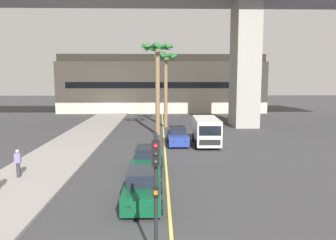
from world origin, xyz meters
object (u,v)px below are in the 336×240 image
object	(u,v)px
pedestrian_mid_block	(18,163)
car_queue_third	(143,188)
car_queue_front	(148,160)
palm_tree_mid_median	(166,71)
delivery_van	(206,130)
traffic_light_median_near	(156,181)
palm_tree_near_median	(157,64)
car_queue_second	(177,136)

from	to	relation	value
pedestrian_mid_block	car_queue_third	bearing A→B (deg)	-27.54
car_queue_front	car_queue_third	xyz separation A→B (m)	(-0.03, -5.35, 0.00)
car_queue_third	palm_tree_mid_median	xyz separation A→B (m)	(1.51, 24.34, 5.96)
car_queue_third	palm_tree_mid_median	size ratio (longest dim) A/B	0.47
car_queue_front	delivery_van	bearing A→B (deg)	59.53
palm_tree_mid_median	pedestrian_mid_block	size ratio (longest dim) A/B	5.41
delivery_van	traffic_light_median_near	world-z (taller)	traffic_light_median_near
pedestrian_mid_block	palm_tree_mid_median	bearing A→B (deg)	66.62
traffic_light_median_near	palm_tree_mid_median	bearing A→B (deg)	88.37
traffic_light_median_near	palm_tree_near_median	xyz separation A→B (m)	(-0.10, 24.24, 4.55)
car_queue_front	pedestrian_mid_block	size ratio (longest dim) A/B	2.56
car_queue_third	pedestrian_mid_block	distance (m)	8.30
car_queue_second	traffic_light_median_near	size ratio (longest dim) A/B	0.98
palm_tree_near_median	car_queue_second	bearing A→B (deg)	-70.80
car_queue_second	pedestrian_mid_block	distance (m)	13.97
delivery_van	traffic_light_median_near	bearing A→B (deg)	-102.59
car_queue_front	car_queue_third	distance (m)	5.35
car_queue_third	pedestrian_mid_block	world-z (taller)	pedestrian_mid_block
car_queue_third	palm_tree_near_median	world-z (taller)	palm_tree_near_median
palm_tree_mid_median	pedestrian_mid_block	world-z (taller)	palm_tree_mid_median
car_queue_third	palm_tree_near_median	size ratio (longest dim) A/B	0.44
traffic_light_median_near	pedestrian_mid_block	world-z (taller)	traffic_light_median_near
car_queue_third	traffic_light_median_near	distance (m)	5.62
palm_tree_near_median	palm_tree_mid_median	world-z (taller)	palm_tree_near_median
car_queue_third	car_queue_front	bearing A→B (deg)	89.68
palm_tree_near_median	car_queue_front	bearing A→B (deg)	-92.25
car_queue_front	car_queue_second	world-z (taller)	same
pedestrian_mid_block	delivery_van	bearing A→B (deg)	38.53
car_queue_second	pedestrian_mid_block	bearing A→B (deg)	-134.09
car_queue_front	palm_tree_near_median	distance (m)	15.18
car_queue_second	delivery_van	xyz separation A→B (m)	(2.50, -0.31, 0.57)
car_queue_third	traffic_light_median_near	xyz separation A→B (m)	(0.67, -5.21, 1.99)
traffic_light_median_near	pedestrian_mid_block	size ratio (longest dim) A/B	2.59
car_queue_second	palm_tree_mid_median	size ratio (longest dim) A/B	0.47
palm_tree_mid_median	delivery_van	bearing A→B (deg)	-72.71
traffic_light_median_near	delivery_van	bearing A→B (deg)	77.41
delivery_van	palm_tree_mid_median	distance (m)	12.51
delivery_van	traffic_light_median_near	distance (m)	19.29
car_queue_second	traffic_light_median_near	xyz separation A→B (m)	(-1.70, -19.08, 1.99)
delivery_van	palm_tree_near_median	xyz separation A→B (m)	(-4.29, 5.47, 5.98)
car_queue_second	car_queue_third	xyz separation A→B (m)	(-2.37, -13.87, 0.00)
delivery_van	pedestrian_mid_block	world-z (taller)	delivery_van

